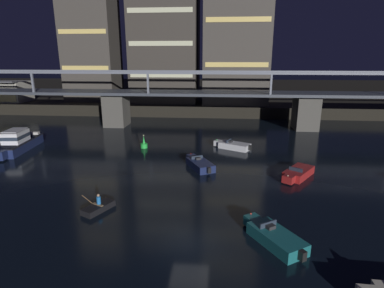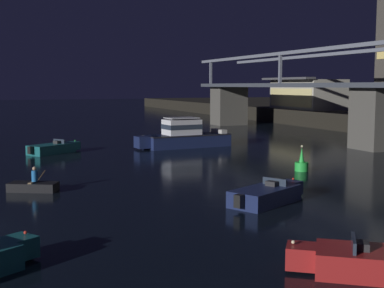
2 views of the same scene
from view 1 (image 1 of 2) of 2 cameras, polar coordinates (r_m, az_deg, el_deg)
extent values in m
plane|color=black|center=(20.88, -0.49, -17.89)|extent=(400.00, 400.00, 0.00)
cube|color=black|center=(100.64, 4.03, 9.65)|extent=(240.00, 80.00, 2.20)
cube|color=#4C4944|center=(55.70, -13.73, 6.15)|extent=(3.60, 4.40, 5.55)
cube|color=#4C4944|center=(54.73, 20.19, 5.47)|extent=(3.60, 4.40, 5.55)
cube|color=#3D424C|center=(52.42, 3.13, 9.31)|extent=(102.21, 6.40, 0.45)
cube|color=slate|center=(49.26, 3.08, 12.90)|extent=(102.21, 0.36, 0.36)
cube|color=slate|center=(55.05, 3.29, 13.18)|extent=(102.21, 0.36, 0.36)
cube|color=slate|center=(58.02, -27.27, 10.05)|extent=(0.30, 0.30, 3.20)
cube|color=slate|center=(50.61, -8.11, 11.03)|extent=(0.30, 0.30, 3.20)
cube|color=slate|center=(49.97, 14.34, 10.65)|extent=(0.30, 0.30, 3.20)
cube|color=#423D38|center=(74.74, -18.45, 21.58)|extent=(10.89, 8.53, 36.08)
cube|color=#F2D172|center=(70.29, -19.07, 13.08)|extent=(10.02, 0.10, 0.90)
cube|color=#F2D172|center=(70.44, -19.62, 18.94)|extent=(10.02, 0.10, 0.90)
cube|color=#38332D|center=(69.86, -4.82, 20.18)|extent=(13.59, 13.46, 29.87)
cube|color=beige|center=(63.05, -5.68, 12.51)|extent=(12.50, 0.10, 0.90)
cube|color=beige|center=(63.01, -5.84, 17.94)|extent=(12.50, 0.10, 0.90)
cube|color=beige|center=(63.54, -6.00, 23.33)|extent=(12.50, 0.10, 0.90)
cube|color=#423D38|center=(66.35, 8.43, 24.77)|extent=(12.94, 8.72, 40.09)
cube|color=#F2D172|center=(61.09, 8.20, 14.25)|extent=(11.90, 0.10, 0.90)
cube|color=#F2D172|center=(61.44, 8.51, 21.74)|extent=(11.90, 0.10, 0.90)
cube|color=#B2AD9E|center=(80.14, -31.88, 8.21)|extent=(12.00, 6.00, 4.40)
cube|color=#19234C|center=(45.81, -29.16, -0.19)|extent=(3.44, 8.23, 1.20)
cube|color=black|center=(45.68, -29.25, 0.47)|extent=(3.53, 8.32, 0.10)
cube|color=white|center=(45.00, -29.72, 1.19)|extent=(2.43, 3.41, 1.40)
cube|color=#283342|center=(44.99, -29.73, 1.25)|extent=(2.48, 3.45, 0.44)
cube|color=silver|center=(44.83, -29.87, 2.24)|extent=(2.19, 3.07, 0.08)
cube|color=#B7B2A8|center=(48.56, -27.47, 1.78)|extent=(2.13, 0.82, 0.36)
cube|color=maroon|center=(32.93, 19.03, -5.02)|extent=(3.73, 4.23, 0.80)
cube|color=maroon|center=(30.81, 17.35, -6.20)|extent=(1.33, 1.31, 0.70)
cube|color=#283342|center=(31.99, 18.55, -4.47)|extent=(1.16, 0.86, 0.36)
cube|color=#262628|center=(32.23, 18.71, -4.45)|extent=(0.69, 0.65, 0.24)
cube|color=black|center=(34.82, 20.37, -3.86)|extent=(0.50, 0.50, 0.60)
sphere|color=beige|center=(30.44, 17.23, -5.58)|extent=(0.12, 0.12, 0.12)
cube|color=#19234C|center=(33.41, 1.52, -3.83)|extent=(3.41, 4.30, 0.80)
cube|color=#19234C|center=(35.49, -0.08, -2.56)|extent=(1.30, 1.26, 0.70)
cube|color=#283342|center=(33.96, 0.93, -2.47)|extent=(1.24, 0.72, 0.36)
cube|color=#262628|center=(33.76, 1.10, -2.68)|extent=(0.68, 0.61, 0.24)
cube|color=black|center=(31.55, 3.13, -4.86)|extent=(0.49, 0.49, 0.60)
sphere|color=red|center=(35.57, -0.24, -1.79)|extent=(0.12, 0.12, 0.12)
cube|color=silver|center=(40.78, 7.84, -0.35)|extent=(4.30, 3.40, 0.80)
cube|color=silver|center=(41.78, 4.85, 0.20)|extent=(1.26, 1.29, 0.70)
cube|color=#283342|center=(40.97, 6.79, 0.60)|extent=(0.71, 1.24, 0.36)
cube|color=#262628|center=(40.89, 7.11, 0.47)|extent=(0.61, 0.68, 0.24)
cube|color=black|center=(39.95, 10.65, -0.67)|extent=(0.49, 0.49, 0.60)
sphere|color=#33D84C|center=(41.78, 4.56, 0.81)|extent=(0.12, 0.12, 0.12)
cube|color=#196066|center=(21.33, 15.29, -16.43)|extent=(3.62, 4.27, 0.80)
cube|color=#196066|center=(22.85, 11.13, -13.70)|extent=(1.32, 1.29, 0.70)
cube|color=#283342|center=(21.57, 13.84, -14.15)|extent=(1.19, 0.81, 0.36)
cube|color=#262628|center=(21.44, 14.28, -14.56)|extent=(0.69, 0.64, 0.24)
cube|color=black|center=(20.04, 19.67, -18.78)|extent=(0.50, 0.50, 0.60)
sphere|color=red|center=(22.81, 10.79, -12.50)|extent=(0.12, 0.12, 0.12)
cylinder|color=green|center=(41.38, -8.82, -0.31)|extent=(0.90, 0.90, 0.60)
cone|color=green|center=(41.17, -8.87, 0.77)|extent=(0.36, 0.36, 1.00)
sphere|color=#F2EAB2|center=(41.02, -8.90, 1.55)|extent=(0.16, 0.16, 0.16)
cube|color=black|center=(25.70, -16.86, -11.15)|extent=(2.15, 2.82, 0.48)
cube|color=#7F6647|center=(25.58, -16.91, -10.61)|extent=(0.97, 0.62, 0.06)
cylinder|color=#1E66B2|center=(25.50, -16.80, -9.87)|extent=(0.32, 0.32, 0.60)
sphere|color=tan|center=(25.33, -16.87, -9.03)|extent=(0.22, 0.22, 0.22)
cylinder|color=olive|center=(26.29, -18.48, -9.85)|extent=(1.38, 0.73, 0.59)
camera|label=2|loc=(28.46, 50.57, -1.92)|focal=49.48mm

